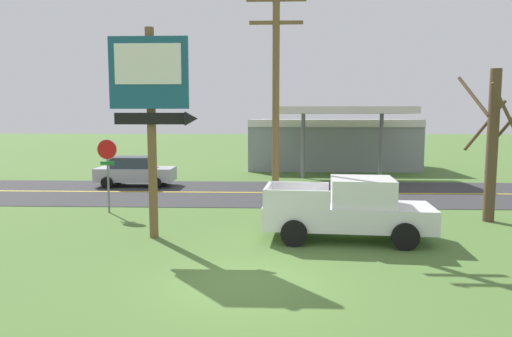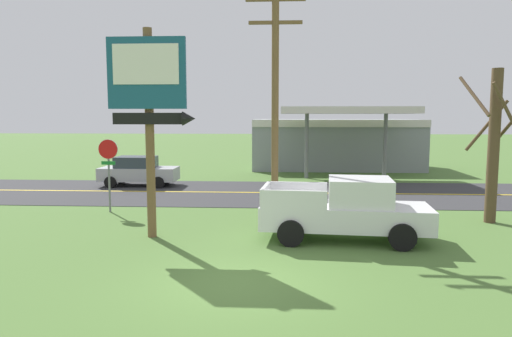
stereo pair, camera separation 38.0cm
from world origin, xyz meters
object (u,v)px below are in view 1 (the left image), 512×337
Objects in this scene: stop_sign at (107,163)px; car_silver_near_lane at (135,171)px; utility_pole at (276,97)px; pickup_white_parked_on_lawn at (349,209)px; motel_sign at (152,97)px; bare_tree at (492,143)px; gas_station at (331,142)px.

stop_sign is 0.70× the size of car_silver_near_lane.
pickup_white_parked_on_lawn is (2.31, -2.74, -3.61)m from utility_pole.
motel_sign is 2.23× the size of stop_sign.
gas_station is (-3.72, 17.67, -0.97)m from bare_tree.
stop_sign is 0.53× the size of bare_tree.
utility_pole is (6.69, -1.10, 2.55)m from stop_sign.
bare_tree is 1.04× the size of pickup_white_parked_on_lawn.
bare_tree is at bearing 0.69° from utility_pole.
stop_sign is 7.29m from car_silver_near_lane.
stop_sign reaches higher than pickup_white_parked_on_lawn.
bare_tree reaches higher than pickup_white_parked_on_lawn.
motel_sign is 7.06m from pickup_white_parked_on_lawn.
bare_tree is at bearing -78.10° from gas_station.
car_silver_near_lane is (-3.87, 11.03, -3.62)m from motel_sign.
gas_station is 2.24× the size of pickup_white_parked_on_lawn.
stop_sign is 7.24m from utility_pole.
motel_sign reaches higher than stop_sign.
gas_station is 2.86× the size of car_silver_near_lane.
stop_sign is at bearing 126.13° from motel_sign.
bare_tree is (14.55, -1.00, 0.89)m from stop_sign.
stop_sign reaches higher than car_silver_near_lane.
utility_pole is 1.53× the size of bare_tree.
utility_pole is at bearing -103.11° from gas_station.
bare_tree is (7.86, 0.09, -1.66)m from utility_pole.
bare_tree is at bearing -3.95° from stop_sign.
gas_station is (10.83, 16.66, -0.08)m from stop_sign.
pickup_white_parked_on_lawn is at bearing -23.08° from stop_sign.
stop_sign is at bearing 176.05° from bare_tree.
car_silver_near_lane is at bearing 98.12° from stop_sign.
pickup_white_parked_on_lawn is at bearing -95.10° from gas_station.
utility_pole is 11.87m from car_silver_near_lane.
stop_sign is 0.25× the size of gas_station.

